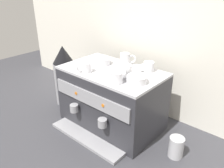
{
  "coord_description": "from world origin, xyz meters",
  "views": [
    {
      "loc": [
        0.9,
        -1.04,
        0.95
      ],
      "look_at": [
        0.0,
        0.0,
        0.31
      ],
      "focal_mm": 36.46,
      "sensor_mm": 36.0,
      "label": 1
    }
  ],
  "objects_px": {
    "ceramic_cup_3": "(148,67)",
    "espresso_machine": "(112,98)",
    "ceramic_cup_2": "(117,78)",
    "ceramic_bowl_1": "(101,61)",
    "coffee_grinder": "(65,75)",
    "ceramic_cup_1": "(125,71)",
    "ceramic_bowl_0": "(137,80)",
    "ceramic_cup_0": "(86,67)",
    "ceramic_cup_4": "(126,59)",
    "milk_pitcher": "(176,147)"
  },
  "relations": [
    {
      "from": "espresso_machine",
      "to": "ceramic_bowl_1",
      "type": "distance_m",
      "value": 0.27
    },
    {
      "from": "coffee_grinder",
      "to": "ceramic_cup_2",
      "type": "bearing_deg",
      "value": -10.32
    },
    {
      "from": "espresso_machine",
      "to": "ceramic_cup_2",
      "type": "relative_size",
      "value": 7.0
    },
    {
      "from": "ceramic_cup_2",
      "to": "coffee_grinder",
      "type": "xyz_separation_m",
      "value": [
        -0.64,
        0.12,
        -0.2
      ]
    },
    {
      "from": "coffee_grinder",
      "to": "ceramic_bowl_1",
      "type": "bearing_deg",
      "value": 8.7
    },
    {
      "from": "espresso_machine",
      "to": "coffee_grinder",
      "type": "xyz_separation_m",
      "value": [
        -0.49,
        -0.01,
        0.04
      ]
    },
    {
      "from": "ceramic_cup_1",
      "to": "coffee_grinder",
      "type": "bearing_deg",
      "value": 178.34
    },
    {
      "from": "espresso_machine",
      "to": "ceramic_cup_0",
      "type": "distance_m",
      "value": 0.29
    },
    {
      "from": "ceramic_cup_2",
      "to": "ceramic_cup_3",
      "type": "bearing_deg",
      "value": 81.58
    },
    {
      "from": "ceramic_cup_2",
      "to": "ceramic_cup_1",
      "type": "bearing_deg",
      "value": 99.82
    },
    {
      "from": "ceramic_cup_4",
      "to": "ceramic_bowl_1",
      "type": "height_order",
      "value": "ceramic_cup_4"
    },
    {
      "from": "coffee_grinder",
      "to": "milk_pitcher",
      "type": "relative_size",
      "value": 3.78
    },
    {
      "from": "ceramic_cup_3",
      "to": "ceramic_bowl_1",
      "type": "bearing_deg",
      "value": -164.0
    },
    {
      "from": "ceramic_bowl_1",
      "to": "coffee_grinder",
      "type": "relative_size",
      "value": 0.26
    },
    {
      "from": "ceramic_bowl_0",
      "to": "ceramic_cup_0",
      "type": "bearing_deg",
      "value": -167.43
    },
    {
      "from": "ceramic_bowl_1",
      "to": "coffee_grinder",
      "type": "xyz_separation_m",
      "value": [
        -0.35,
        -0.05,
        -0.19
      ]
    },
    {
      "from": "ceramic_cup_0",
      "to": "ceramic_cup_2",
      "type": "bearing_deg",
      "value": -0.01
    },
    {
      "from": "ceramic_cup_3",
      "to": "coffee_grinder",
      "type": "relative_size",
      "value": 0.19
    },
    {
      "from": "ceramic_cup_4",
      "to": "coffee_grinder",
      "type": "height_order",
      "value": "ceramic_cup_4"
    },
    {
      "from": "ceramic_cup_1",
      "to": "ceramic_bowl_1",
      "type": "xyz_separation_m",
      "value": [
        -0.27,
        0.07,
        -0.02
      ]
    },
    {
      "from": "ceramic_cup_0",
      "to": "ceramic_cup_4",
      "type": "height_order",
      "value": "ceramic_cup_4"
    },
    {
      "from": "ceramic_bowl_1",
      "to": "ceramic_cup_2",
      "type": "bearing_deg",
      "value": -30.91
    },
    {
      "from": "ceramic_cup_3",
      "to": "ceramic_bowl_0",
      "type": "relative_size",
      "value": 0.8
    },
    {
      "from": "ceramic_cup_3",
      "to": "ceramic_bowl_0",
      "type": "xyz_separation_m",
      "value": [
        0.05,
        -0.19,
        -0.01
      ]
    },
    {
      "from": "ceramic_cup_4",
      "to": "ceramic_bowl_1",
      "type": "xyz_separation_m",
      "value": [
        -0.14,
        -0.1,
        -0.02
      ]
    },
    {
      "from": "ceramic_cup_4",
      "to": "espresso_machine",
      "type": "bearing_deg",
      "value": -92.81
    },
    {
      "from": "ceramic_cup_1",
      "to": "ceramic_cup_4",
      "type": "bearing_deg",
      "value": 126.61
    },
    {
      "from": "espresso_machine",
      "to": "milk_pitcher",
      "type": "height_order",
      "value": "espresso_machine"
    },
    {
      "from": "ceramic_cup_1",
      "to": "ceramic_bowl_0",
      "type": "relative_size",
      "value": 0.94
    },
    {
      "from": "ceramic_bowl_0",
      "to": "coffee_grinder",
      "type": "xyz_separation_m",
      "value": [
        -0.72,
        0.04,
        -0.19
      ]
    },
    {
      "from": "ceramic_cup_3",
      "to": "espresso_machine",
      "type": "bearing_deg",
      "value": -144.61
    },
    {
      "from": "ceramic_cup_3",
      "to": "ceramic_cup_4",
      "type": "distance_m",
      "value": 0.18
    },
    {
      "from": "ceramic_bowl_1",
      "to": "milk_pitcher",
      "type": "height_order",
      "value": "ceramic_bowl_1"
    },
    {
      "from": "ceramic_bowl_1",
      "to": "ceramic_cup_3",
      "type": "bearing_deg",
      "value": 16.0
    },
    {
      "from": "ceramic_bowl_0",
      "to": "ceramic_cup_1",
      "type": "bearing_deg",
      "value": 167.19
    },
    {
      "from": "ceramic_cup_1",
      "to": "ceramic_cup_3",
      "type": "xyz_separation_m",
      "value": [
        0.06,
        0.17,
        -0.01
      ]
    },
    {
      "from": "ceramic_cup_4",
      "to": "coffee_grinder",
      "type": "bearing_deg",
      "value": -162.8
    },
    {
      "from": "ceramic_cup_2",
      "to": "ceramic_bowl_1",
      "type": "height_order",
      "value": "ceramic_cup_2"
    },
    {
      "from": "ceramic_cup_1",
      "to": "milk_pitcher",
      "type": "relative_size",
      "value": 0.86
    },
    {
      "from": "ceramic_cup_0",
      "to": "ceramic_cup_3",
      "type": "height_order",
      "value": "ceramic_cup_3"
    },
    {
      "from": "ceramic_cup_0",
      "to": "ceramic_cup_3",
      "type": "relative_size",
      "value": 0.93
    },
    {
      "from": "ceramic_cup_3",
      "to": "coffee_grinder",
      "type": "distance_m",
      "value": 0.72
    },
    {
      "from": "espresso_machine",
      "to": "ceramic_cup_4",
      "type": "height_order",
      "value": "ceramic_cup_4"
    },
    {
      "from": "ceramic_cup_4",
      "to": "coffee_grinder",
      "type": "distance_m",
      "value": 0.56
    },
    {
      "from": "ceramic_cup_2",
      "to": "ceramic_bowl_0",
      "type": "relative_size",
      "value": 0.81
    },
    {
      "from": "espresso_machine",
      "to": "ceramic_cup_3",
      "type": "xyz_separation_m",
      "value": [
        0.19,
        0.14,
        0.24
      ]
    },
    {
      "from": "ceramic_cup_4",
      "to": "ceramic_cup_0",
      "type": "bearing_deg",
      "value": -111.95
    },
    {
      "from": "ceramic_cup_4",
      "to": "coffee_grinder",
      "type": "xyz_separation_m",
      "value": [
        -0.5,
        -0.15,
        -0.21
      ]
    },
    {
      "from": "espresso_machine",
      "to": "ceramic_bowl_0",
      "type": "xyz_separation_m",
      "value": [
        0.24,
        -0.05,
        0.23
      ]
    },
    {
      "from": "ceramic_cup_0",
      "to": "ceramic_bowl_0",
      "type": "relative_size",
      "value": 0.74
    }
  ]
}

